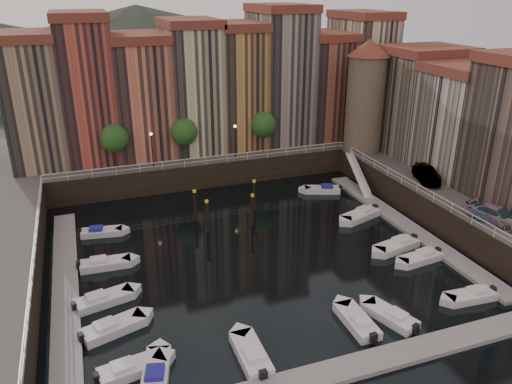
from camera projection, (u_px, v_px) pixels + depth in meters
name	position (u px, v px, depth m)	size (l,w,h in m)	color
ground	(251.00, 249.00, 46.10)	(200.00, 200.00, 0.00)	black
quay_far	(188.00, 152.00, 68.15)	(80.00, 20.00, 3.00)	black
quay_right	(508.00, 201.00, 52.57)	(20.00, 36.00, 3.00)	black
dock_left	(65.00, 286.00, 40.09)	(2.00, 28.00, 0.35)	gray
dock_right	(406.00, 225.00, 50.25)	(2.00, 28.00, 0.35)	gray
dock_near	(341.00, 370.00, 31.25)	(30.00, 2.00, 0.35)	gray
mountains	(127.00, 43.00, 139.30)	(145.00, 100.00, 18.00)	#2D382D
far_terrace	(214.00, 84.00, 63.41)	(48.70, 10.30, 17.50)	#92795D
right_terrace	(470.00, 115.00, 54.08)	(9.30, 24.30, 14.00)	#786E5B
corner_tower	(366.00, 95.00, 61.10)	(5.20, 5.20, 13.80)	#6B5B4C
promenade_trees	(190.00, 132.00, 59.01)	(21.20, 3.20, 5.20)	black
street_lamps	(195.00, 139.00, 58.50)	(10.36, 0.36, 4.18)	black
railings	(235.00, 192.00, 48.91)	(36.08, 34.04, 0.52)	white
gangway	(359.00, 173.00, 59.43)	(2.78, 8.32, 3.73)	white
mooring_pilings	(228.00, 207.00, 50.75)	(6.98, 3.98, 3.78)	black
boat_left_0	(130.00, 369.00, 31.15)	(4.50, 2.23, 1.01)	silver
boat_left_1	(112.00, 328.00, 34.88)	(4.78, 2.93, 1.07)	silver
boat_left_2	(103.00, 299.00, 38.04)	(4.70, 2.64, 1.05)	silver
boat_left_3	(104.00, 264.00, 42.97)	(4.52, 1.83, 1.03)	silver
boat_left_4	(101.00, 232.00, 48.60)	(4.21, 2.07, 0.94)	silver
boat_right_0	(471.00, 296.00, 38.55)	(4.26, 1.78, 0.97)	silver
boat_right_1	(421.00, 258.00, 43.96)	(4.42, 2.06, 1.00)	silver
boat_right_2	(397.00, 246.00, 45.96)	(4.86, 2.62, 1.09)	silver
boat_right_3	(361.00, 215.00, 52.10)	(4.95, 3.12, 1.11)	silver
boat_right_4	(323.00, 190.00, 58.74)	(4.40, 2.87, 0.99)	silver
boat_near_0	(156.00, 373.00, 30.85)	(2.59, 4.47, 1.00)	silver
boat_near_1	(251.00, 355.00, 32.31)	(1.72, 4.68, 1.07)	silver
boat_near_2	(357.00, 321.00, 35.55)	(1.72, 4.57, 1.05)	silver
boat_near_3	(391.00, 316.00, 36.12)	(2.85, 4.49, 1.01)	silver
car_a	(428.00, 171.00, 54.59)	(1.76, 4.37, 1.49)	gray
car_b	(426.00, 176.00, 53.10)	(1.62, 4.65, 1.53)	gray
car_c	(496.00, 216.00, 43.96)	(2.06, 5.06, 1.47)	gray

